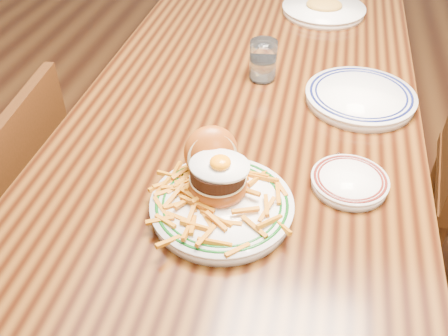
% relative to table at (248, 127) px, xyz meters
% --- Properties ---
extents(floor, '(6.00, 6.00, 0.00)m').
position_rel_table_xyz_m(floor, '(0.00, 0.00, -0.66)').
color(floor, black).
rests_on(floor, ground).
extents(table, '(0.85, 1.60, 0.75)m').
position_rel_table_xyz_m(table, '(0.00, 0.00, 0.00)').
color(table, black).
rests_on(table, floor).
extents(chair_left, '(0.41, 0.41, 0.81)m').
position_rel_table_xyz_m(chair_left, '(-0.62, -0.23, -0.23)').
color(chair_left, '#3E1E0C').
rests_on(chair_left, floor).
extents(main_plate, '(0.28, 0.29, 0.13)m').
position_rel_table_xyz_m(main_plate, '(0.01, -0.40, 0.12)').
color(main_plate, white).
rests_on(main_plate, table).
extents(side_plate, '(0.16, 0.16, 0.02)m').
position_rel_table_xyz_m(side_plate, '(0.26, -0.28, 0.10)').
color(side_plate, white).
rests_on(side_plate, table).
extents(rear_plate, '(0.28, 0.28, 0.03)m').
position_rel_table_xyz_m(rear_plate, '(0.28, 0.04, 0.11)').
color(rear_plate, white).
rests_on(rear_plate, table).
extents(water_glass, '(0.07, 0.07, 0.11)m').
position_rel_table_xyz_m(water_glass, '(0.02, 0.11, 0.14)').
color(water_glass, white).
rests_on(water_glass, table).
extents(far_plate, '(0.28, 0.28, 0.05)m').
position_rel_table_xyz_m(far_plate, '(0.15, 0.58, 0.10)').
color(far_plate, white).
rests_on(far_plate, table).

